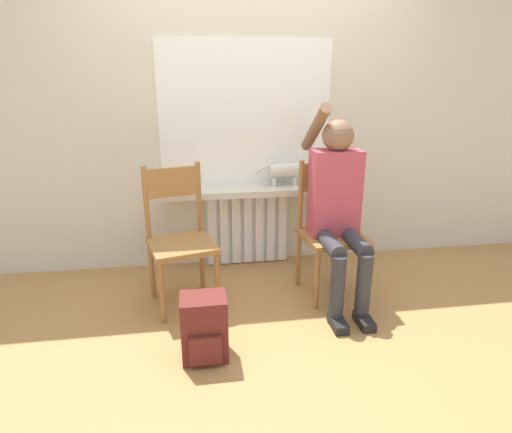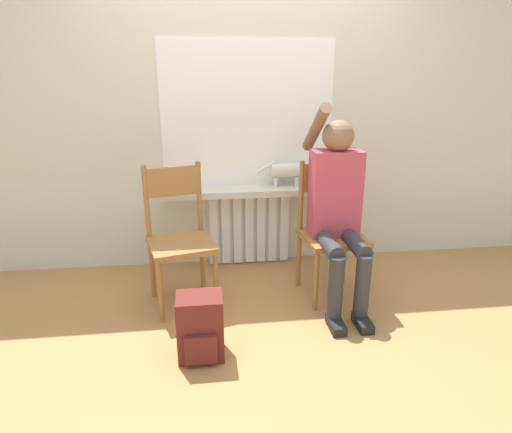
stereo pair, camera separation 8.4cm
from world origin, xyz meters
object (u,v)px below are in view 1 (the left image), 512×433
at_px(chair_right, 331,229).
at_px(backpack, 204,328).
at_px(chair_left, 180,237).
at_px(person, 338,203).
at_px(cat, 288,170).

height_order(chair_right, backpack, chair_right).
bearing_deg(chair_left, person, -20.03).
bearing_deg(backpack, person, 30.42).
xyz_separation_m(chair_right, person, (0.01, -0.11, 0.22)).
height_order(person, cat, person).
relative_size(person, backpack, 3.62).
height_order(chair_right, person, person).
bearing_deg(cat, chair_right, -70.74).
bearing_deg(backpack, cat, 58.57).
xyz_separation_m(person, backpack, (-0.96, -0.56, -0.54)).
distance_m(chair_right, person, 0.25).
distance_m(chair_left, chair_right, 1.09).
xyz_separation_m(chair_right, cat, (-0.20, 0.56, 0.32)).
distance_m(cat, backpack, 1.58).
distance_m(chair_left, person, 1.12).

